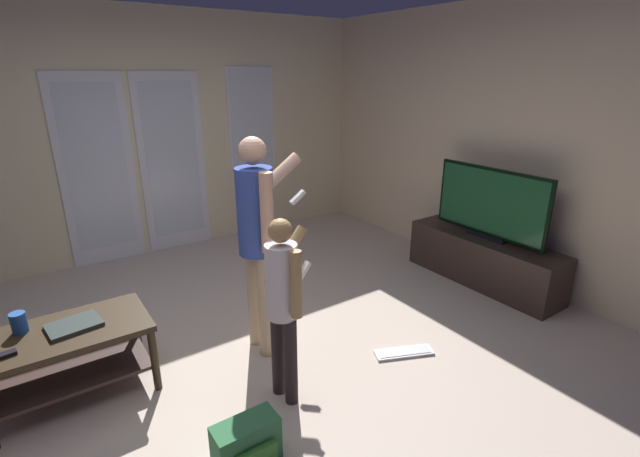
# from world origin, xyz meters

# --- Properties ---
(ground_plane) EXTENTS (5.88, 5.45, 0.02)m
(ground_plane) POSITION_xyz_m (0.00, 0.00, -0.01)
(ground_plane) COLOR beige
(wall_back_with_doors) EXTENTS (5.88, 0.09, 2.68)m
(wall_back_with_doors) POSITION_xyz_m (0.04, 2.69, 1.30)
(wall_back_with_doors) COLOR beige
(wall_back_with_doors) RESTS_ON ground_plane
(wall_right_plain) EXTENTS (0.06, 5.45, 2.65)m
(wall_right_plain) POSITION_xyz_m (2.91, 0.00, 1.32)
(wall_right_plain) COLOR beige
(wall_right_plain) RESTS_ON ground_plane
(coffee_table) EXTENTS (0.97, 0.55, 0.48)m
(coffee_table) POSITION_xyz_m (-0.97, 0.40, 0.35)
(coffee_table) COLOR #2F2213
(coffee_table) RESTS_ON ground_plane
(tv_stand) EXTENTS (0.42, 1.55, 0.47)m
(tv_stand) POSITION_xyz_m (2.60, -0.06, 0.24)
(tv_stand) COLOR #342620
(tv_stand) RESTS_ON ground_plane
(flat_screen_tv) EXTENTS (0.08, 1.17, 0.68)m
(flat_screen_tv) POSITION_xyz_m (2.59, -0.05, 0.82)
(flat_screen_tv) COLOR black
(flat_screen_tv) RESTS_ON tv_stand
(person_adult) EXTENTS (0.64, 0.43, 1.60)m
(person_adult) POSITION_xyz_m (0.28, 0.19, 0.96)
(person_adult) COLOR tan
(person_adult) RESTS_ON ground_plane
(person_child) EXTENTS (0.42, 0.37, 1.21)m
(person_child) POSITION_xyz_m (0.15, -0.38, 0.73)
(person_child) COLOR #2B2123
(person_child) RESTS_ON ground_plane
(backpack) EXTENTS (0.35, 0.20, 0.27)m
(backpack) POSITION_xyz_m (-0.30, -0.73, 0.13)
(backpack) COLOR #316C41
(backpack) RESTS_ON ground_plane
(loose_keyboard) EXTENTS (0.46, 0.29, 0.02)m
(loose_keyboard) POSITION_xyz_m (1.10, -0.49, 0.01)
(loose_keyboard) COLOR white
(loose_keyboard) RESTS_ON ground_plane
(laptop_closed) EXTENTS (0.33, 0.26, 0.02)m
(laptop_closed) POSITION_xyz_m (-0.91, 0.40, 0.50)
(laptop_closed) COLOR #313B38
(laptop_closed) RESTS_ON coffee_table
(cup_by_laptop) EXTENTS (0.09, 0.09, 0.13)m
(cup_by_laptop) POSITION_xyz_m (-1.19, 0.53, 0.55)
(cup_by_laptop) COLOR #224D9C
(cup_by_laptop) RESTS_ON coffee_table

